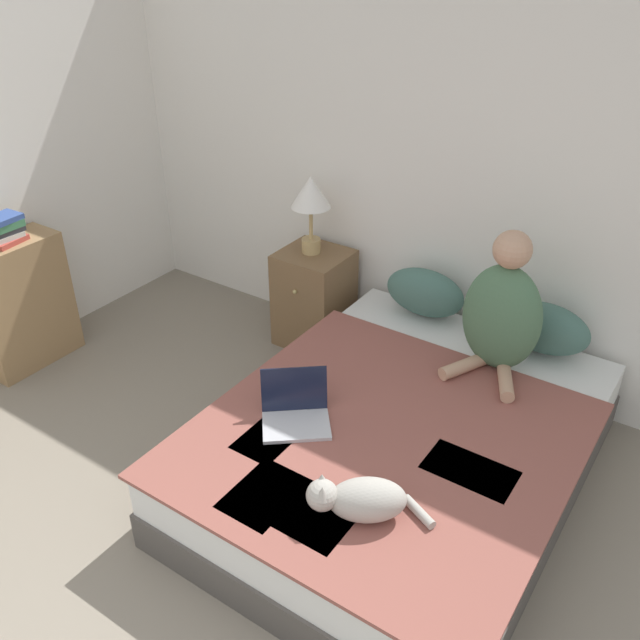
{
  "coord_description": "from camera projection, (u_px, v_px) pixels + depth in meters",
  "views": [
    {
      "loc": [
        1.2,
        -0.2,
        2.48
      ],
      "look_at": [
        -0.39,
        2.15,
        0.78
      ],
      "focal_mm": 38.0,
      "sensor_mm": 36.0,
      "label": 1
    }
  ],
  "objects": [
    {
      "name": "bookshelf",
      "position": [
        21.0,
        303.0,
        4.2
      ],
      "size": [
        0.28,
        0.58,
        0.82
      ],
      "color": "#99754C",
      "rests_on": "ground_plane"
    },
    {
      "name": "pillow_far",
      "position": [
        544.0,
        328.0,
        3.64
      ],
      "size": [
        0.49,
        0.25,
        0.28
      ],
      "color": "#42665B",
      "rests_on": "bed"
    },
    {
      "name": "cat_tabby",
      "position": [
        360.0,
        499.0,
        2.64
      ],
      "size": [
        0.46,
        0.34,
        0.19
      ],
      "rotation": [
        0.0,
        0.0,
        -2.53
      ],
      "color": "#A8A399",
      "rests_on": "bed"
    },
    {
      "name": "wall_back",
      "position": [
        494.0,
        174.0,
        3.66
      ],
      "size": [
        6.1,
        0.05,
        2.55
      ],
      "color": "white",
      "rests_on": "ground_plane"
    },
    {
      "name": "person_sitting",
      "position": [
        502.0,
        313.0,
        3.41
      ],
      "size": [
        0.41,
        0.4,
        0.77
      ],
      "color": "#476B4C",
      "rests_on": "bed"
    },
    {
      "name": "nightstand",
      "position": [
        314.0,
        298.0,
        4.43
      ],
      "size": [
        0.43,
        0.43,
        0.65
      ],
      "color": "brown",
      "rests_on": "ground_plane"
    },
    {
      "name": "bed",
      "position": [
        401.0,
        449.0,
        3.35
      ],
      "size": [
        1.64,
        2.12,
        0.43
      ],
      "color": "#4C4742",
      "rests_on": "ground_plane"
    },
    {
      "name": "book_stack_top",
      "position": [
        2.0,
        230.0,
        3.94
      ],
      "size": [
        0.2,
        0.24,
        0.16
      ],
      "color": "#B24238",
      "rests_on": "bookshelf"
    },
    {
      "name": "table_lamp",
      "position": [
        311.0,
        197.0,
        4.09
      ],
      "size": [
        0.25,
        0.25,
        0.5
      ],
      "color": "tan",
      "rests_on": "nightstand"
    },
    {
      "name": "pillow_near",
      "position": [
        425.0,
        292.0,
        3.98
      ],
      "size": [
        0.49,
        0.25,
        0.28
      ],
      "color": "#42665B",
      "rests_on": "bed"
    },
    {
      "name": "laptop_open",
      "position": [
        295.0,
        412.0,
        3.17
      ],
      "size": [
        0.41,
        0.41,
        0.23
      ],
      "rotation": [
        0.0,
        0.0,
        0.69
      ],
      "color": "#B7B7BC",
      "rests_on": "bed"
    }
  ]
}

